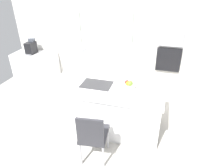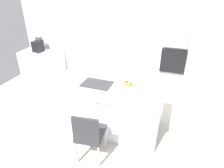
# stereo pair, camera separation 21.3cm
# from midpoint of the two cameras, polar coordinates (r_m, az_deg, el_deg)

# --- Properties ---
(floor) EXTENTS (6.60, 6.60, 0.00)m
(floor) POSITION_cam_midpoint_polar(r_m,az_deg,el_deg) (4.09, 0.17, -11.36)
(floor) COLOR #BCB7AD
(floor) RESTS_ON ground
(back_wall) EXTENTS (6.00, 0.10, 2.60)m
(back_wall) POSITION_cam_midpoint_polar(r_m,az_deg,el_deg) (4.92, 6.66, 12.68)
(back_wall) COLOR silver
(back_wall) RESTS_ON ground
(kitchen_island) EXTENTS (2.07, 0.98, 0.88)m
(kitchen_island) POSITION_cam_midpoint_polar(r_m,az_deg,el_deg) (3.83, 0.18, -6.24)
(kitchen_island) COLOR white
(kitchen_island) RESTS_ON ground
(sink_basin) EXTENTS (0.56, 0.40, 0.02)m
(sink_basin) POSITION_cam_midpoint_polar(r_m,az_deg,el_deg) (3.65, -2.63, -0.06)
(sink_basin) COLOR #2D2D30
(sink_basin) RESTS_ON kitchen_island
(faucet) EXTENTS (0.02, 0.17, 0.22)m
(faucet) POSITION_cam_midpoint_polar(r_m,az_deg,el_deg) (3.77, -1.49, 3.38)
(faucet) COLOR silver
(faucet) RESTS_ON kitchen_island
(fruit_bowl) EXTENTS (0.27, 0.27, 0.13)m
(fruit_bowl) POSITION_cam_midpoint_polar(r_m,az_deg,el_deg) (3.51, 6.34, -0.55)
(fruit_bowl) COLOR beige
(fruit_bowl) RESTS_ON kitchen_island
(side_counter) EXTENTS (1.10, 0.60, 0.82)m
(side_counter) POSITION_cam_midpoint_polar(r_m,az_deg,el_deg) (5.89, -18.18, 4.95)
(side_counter) COLOR white
(side_counter) RESTS_ON ground
(coffee_machine) EXTENTS (0.20, 0.35, 0.38)m
(coffee_machine) POSITION_cam_midpoint_polar(r_m,az_deg,el_deg) (5.73, -19.43, 10.25)
(coffee_machine) COLOR black
(coffee_machine) RESTS_ON side_counter
(microwave) EXTENTS (0.54, 0.08, 0.34)m
(microwave) POSITION_cam_midpoint_polar(r_m,az_deg,el_deg) (4.72, 19.19, 11.82)
(microwave) COLOR #9E9EA3
(microwave) RESTS_ON back_wall
(oven) EXTENTS (0.56, 0.08, 0.56)m
(oven) POSITION_cam_midpoint_polar(r_m,az_deg,el_deg) (4.87, 18.26, 6.20)
(oven) COLOR black
(oven) RESTS_ON back_wall
(chair_near) EXTENTS (0.46, 0.51, 0.92)m
(chair_near) POSITION_cam_midpoint_polar(r_m,az_deg,el_deg) (3.13, -4.48, -14.02)
(chair_near) COLOR #333338
(chair_near) RESTS_ON ground
(pendant_light_left) EXTENTS (0.17, 0.17, 0.77)m
(pendant_light_left) POSITION_cam_midpoint_polar(r_m,az_deg,el_deg) (3.47, -6.58, 10.50)
(pendant_light_left) COLOR silver
(pendant_light_right) EXTENTS (0.17, 0.17, 0.77)m
(pendant_light_right) POSITION_cam_midpoint_polar(r_m,az_deg,el_deg) (3.21, 7.53, 8.94)
(pendant_light_right) COLOR silver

